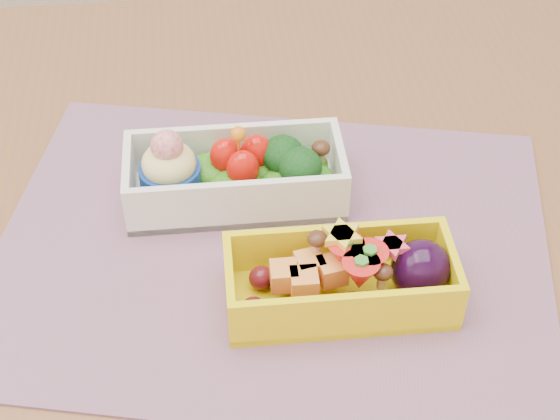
{
  "coord_description": "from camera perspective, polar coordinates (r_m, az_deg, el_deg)",
  "views": [
    {
      "loc": [
        -0.07,
        -0.54,
        1.27
      ],
      "look_at": [
        -0.01,
        -0.03,
        0.79
      ],
      "focal_mm": 53.99,
      "sensor_mm": 36.0,
      "label": 1
    }
  ],
  "objects": [
    {
      "name": "bento_yellow",
      "position": [
        0.66,
        4.48,
        -4.66
      ],
      "size": [
        0.18,
        0.08,
        0.06
      ],
      "rotation": [
        0.0,
        0.0,
        -0.02
      ],
      "color": "yellow",
      "rests_on": "placemat"
    },
    {
      "name": "table",
      "position": [
        0.82,
        0.66,
        -5.38
      ],
      "size": [
        1.2,
        0.8,
        0.75
      ],
      "color": "brown",
      "rests_on": "ground"
    },
    {
      "name": "placemat",
      "position": [
        0.72,
        -0.55,
        -2.54
      ],
      "size": [
        0.54,
        0.46,
        0.0
      ],
      "primitive_type": "cube",
      "rotation": [
        0.0,
        0.0,
        -0.24
      ],
      "color": "gray",
      "rests_on": "table"
    },
    {
      "name": "bento_white",
      "position": [
        0.75,
        -3.14,
        2.39
      ],
      "size": [
        0.19,
        0.09,
        0.08
      ],
      "rotation": [
        0.0,
        0.0,
        -0.02
      ],
      "color": "white",
      "rests_on": "placemat"
    }
  ]
}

